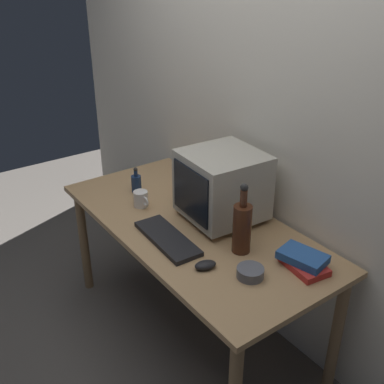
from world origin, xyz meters
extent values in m
plane|color=#56514C|center=(0.00, 0.00, 0.00)|extent=(6.00, 6.00, 0.00)
cube|color=silver|center=(0.00, 0.44, 1.25)|extent=(4.00, 0.08, 2.50)
cube|color=tan|center=(0.00, 0.00, 0.73)|extent=(1.61, 0.77, 0.03)
cylinder|color=olive|center=(-0.75, -0.32, 0.36)|extent=(0.06, 0.06, 0.72)
cylinder|color=olive|center=(-0.75, 0.32, 0.36)|extent=(0.06, 0.06, 0.72)
cylinder|color=olive|center=(0.75, 0.32, 0.36)|extent=(0.06, 0.06, 0.72)
cube|color=#B2AD9E|center=(0.05, 0.16, 0.76)|extent=(0.30, 0.26, 0.03)
cube|color=#B2AD9E|center=(0.05, 0.16, 0.95)|extent=(0.40, 0.40, 0.34)
cube|color=black|center=(0.04, -0.04, 0.95)|extent=(0.31, 0.03, 0.27)
cube|color=black|center=(0.07, -0.20, 0.76)|extent=(0.43, 0.17, 0.02)
ellipsoid|color=black|center=(0.36, -0.19, 0.77)|extent=(0.09, 0.11, 0.04)
cylinder|color=#472314|center=(0.35, 0.03, 0.87)|extent=(0.09, 0.09, 0.24)
cylinder|color=#472314|center=(0.35, 0.03, 1.03)|extent=(0.03, 0.03, 0.08)
sphere|color=#262626|center=(0.35, 0.03, 1.08)|extent=(0.04, 0.04, 0.04)
cylinder|color=navy|center=(-0.48, -0.06, 0.80)|extent=(0.06, 0.06, 0.10)
cylinder|color=navy|center=(-0.48, -0.06, 0.87)|extent=(0.02, 0.02, 0.04)
sphere|color=#262626|center=(-0.48, -0.06, 0.89)|extent=(0.02, 0.02, 0.02)
cube|color=red|center=(0.62, 0.17, 0.76)|extent=(0.23, 0.17, 0.03)
cube|color=#28569E|center=(0.60, 0.18, 0.80)|extent=(0.23, 0.18, 0.04)
cylinder|color=white|center=(-0.31, -0.13, 0.79)|extent=(0.08, 0.08, 0.09)
torus|color=white|center=(-0.26, -0.13, 0.80)|extent=(0.06, 0.01, 0.06)
cylinder|color=#595B66|center=(0.52, -0.06, 0.77)|extent=(0.12, 0.12, 0.04)
camera|label=1|loc=(1.69, -1.22, 1.99)|focal=43.17mm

